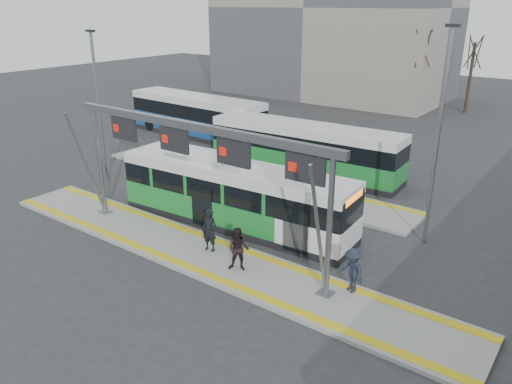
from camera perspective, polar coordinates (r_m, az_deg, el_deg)
ground at (r=20.39m, az=-6.21°, el=-7.24°), size 120.00×120.00×0.00m
platform_main at (r=20.35m, az=-6.22°, el=-7.05°), size 22.00×3.00×0.15m
platform_second at (r=28.32m, az=-1.27°, el=1.33°), size 20.00×3.00×0.15m
tactile_main at (r=20.31m, az=-6.23°, el=-6.84°), size 22.00×2.65×0.02m
tactile_second at (r=29.15m, az=0.11°, el=2.10°), size 20.00×0.35×0.02m
gantry at (r=19.16m, az=-6.97°, el=4.77°), size 13.00×1.68×5.20m
apartment_block at (r=55.68m, az=8.87°, el=20.38°), size 24.50×12.50×18.40m
hero_bus at (r=22.49m, az=-2.52°, el=-0.36°), size 11.44×3.16×3.11m
bg_bus_green at (r=29.56m, az=5.57°, el=4.87°), size 11.78×3.08×2.92m
bg_bus_blue at (r=38.09m, az=-6.79°, el=8.56°), size 11.66×2.99×3.02m
passenger_a at (r=20.07m, az=-5.33°, el=-4.37°), size 0.70×0.51×1.77m
passenger_b at (r=18.60m, az=-2.00°, el=-6.57°), size 1.02×0.94×1.69m
passenger_c at (r=17.62m, az=10.95°, el=-8.78°), size 1.21×1.00×1.63m
tree_left at (r=46.29m, az=18.46°, el=15.25°), size 1.40×1.40×7.63m
tree_mid at (r=49.54m, az=23.63°, el=14.40°), size 1.40×1.40×7.05m
tree_far at (r=57.47m, az=-0.84°, el=18.50°), size 1.40×1.40×9.35m
lamp_west at (r=28.85m, az=-17.55°, el=9.56°), size 0.50×0.25×8.22m
lamp_east at (r=20.94m, az=20.10°, el=6.07°), size 0.50×0.25×8.83m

